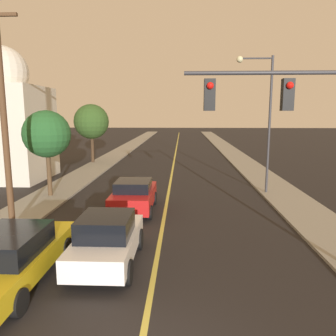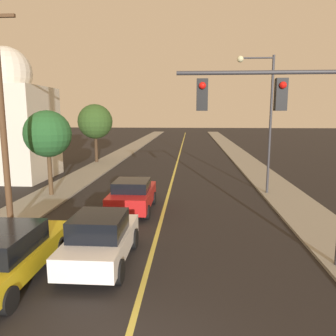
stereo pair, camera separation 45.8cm
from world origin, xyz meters
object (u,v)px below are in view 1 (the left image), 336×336
Objects in this scene: traffic_signal_mast at (298,123)px; utility_pole_left at (4,115)px; streetlamp_right at (262,107)px; tree_left_near at (47,134)px; tree_left_far at (91,122)px; car_outer_lane_front at (13,256)px; domed_building_left at (6,122)px; car_near_lane_second at (134,195)px; car_near_lane_front at (107,239)px.

utility_pole_left is (-10.08, 2.55, 0.23)m from traffic_signal_mast.
streetlamp_right is 11.99m from tree_left_near.
tree_left_far is (-1.02, 12.55, 0.35)m from tree_left_near.
tree_left_far is at bearing 94.66° from tree_left_near.
car_outer_lane_front is 0.55× the size of domed_building_left.
car_near_lane_second is 6.56m from utility_pole_left.
car_outer_lane_front is at bearing -80.25° from tree_left_far.
car_outer_lane_front is at bearing -109.04° from car_near_lane_second.
streetlamp_right is at bearing 28.71° from car_near_lane_second.
car_near_lane_front is 0.97× the size of car_near_lane_second.
domed_building_left is at bearing 167.67° from streetlamp_right.
utility_pole_left reaches higher than car_outer_lane_front.
traffic_signal_mast reaches higher than car_outer_lane_front.
car_outer_lane_front is at bearing -73.56° from tree_left_near.
traffic_signal_mast is 1.26× the size of tree_left_near.
tree_left_near reaches higher than car_near_lane_second.
streetlamp_right is at bearing 49.14° from car_outer_lane_front.
car_outer_lane_front is at bearing -130.86° from streetlamp_right.
traffic_signal_mast is (5.62, -5.47, 3.59)m from car_near_lane_second.
domed_building_left is (-4.91, 4.98, 0.49)m from tree_left_near.
car_near_lane_second is at bearing -25.10° from tree_left_near.
streetlamp_right is (6.75, 9.34, 4.19)m from car_near_lane_front.
domed_building_left reaches higher than streetlamp_right.
car_near_lane_front reaches higher than car_near_lane_second.
car_near_lane_front is 2.64m from car_outer_lane_front.
tree_left_near is (-2.72, 9.21, 2.75)m from car_outer_lane_front.
car_near_lane_front is 0.72× the size of tree_left_far.
domed_building_left is at bearing 140.59° from traffic_signal_mast.
car_near_lane_front is at bearing -73.49° from tree_left_far.
traffic_signal_mast is at bearing 9.68° from car_outer_lane_front.
traffic_signal_mast is 0.65× the size of domed_building_left.
tree_left_far is at bearing 112.21° from car_near_lane_second.
streetlamp_right is at bearing 54.15° from car_near_lane_front.
car_near_lane_front is 0.66× the size of traffic_signal_mast.
domed_building_left reaches higher than car_near_lane_front.
utility_pole_left is (-2.10, 3.91, 3.84)m from car_outer_lane_front.
domed_building_left reaches higher than tree_left_far.
car_outer_lane_front is 1.07× the size of tree_left_near.
tree_left_near is at bearing 143.74° from traffic_signal_mast.
streetlamp_right is 1.43× the size of tree_left_far.
domed_building_left is (-5.53, 10.28, -0.59)m from utility_pole_left.
car_near_lane_front is 5.64m from car_near_lane_second.
tree_left_far is at bearing 119.87° from traffic_signal_mast.
tree_left_far is (-6.10, 14.93, 3.09)m from car_near_lane_second.
domed_building_left reaches higher than traffic_signal_mast.
tree_left_far is (-3.74, 21.76, 3.10)m from car_outer_lane_front.
tree_left_near is 7.01m from domed_building_left.
streetlamp_right reaches higher than tree_left_near.
traffic_signal_mast is at bearing -97.02° from streetlamp_right.
domed_building_left is at bearing 127.53° from car_near_lane_front.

